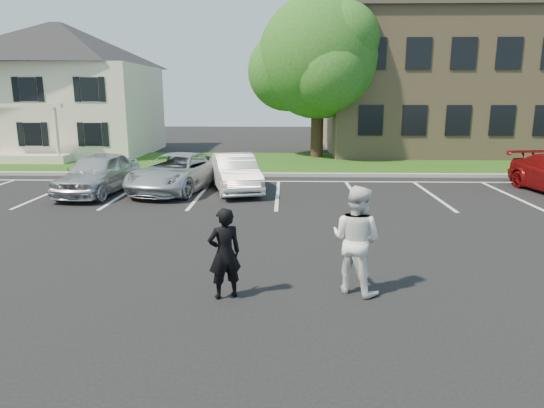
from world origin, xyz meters
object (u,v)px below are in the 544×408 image
object	(u,v)px
man_black_suit	(225,253)
car_white_sedan	(235,173)
house	(63,89)
man_white_shirt	(356,240)
car_silver_west	(98,173)
tree	(320,61)
car_silver_minivan	(177,172)
office_building	(508,84)

from	to	relation	value
man_black_suit	car_white_sedan	xyz separation A→B (m)	(-0.82, 9.76, -0.14)
house	man_white_shirt	xyz separation A→B (m)	(14.58, -20.73, -2.83)
car_silver_west	car_white_sedan	bearing A→B (deg)	13.21
man_black_suit	tree	bearing A→B (deg)	-122.71
tree	car_silver_minivan	distance (m)	12.31
tree	car_silver_west	distance (m)	14.28
man_black_suit	man_white_shirt	distance (m)	2.39
man_white_shirt	car_silver_west	size ratio (longest dim) A/B	0.46
house	car_silver_minivan	size ratio (longest dim) A/B	2.06
office_building	man_black_suit	bearing A→B (deg)	-122.62
house	man_white_shirt	bearing A→B (deg)	-54.89
tree	car_white_sedan	distance (m)	11.43
car_silver_minivan	man_black_suit	bearing A→B (deg)	-58.98
car_silver_minivan	car_white_sedan	world-z (taller)	car_silver_minivan
tree	car_silver_west	xyz separation A→B (m)	(-8.68, -10.37, -4.60)
tree	car_silver_minivan	world-z (taller)	tree
office_building	car_silver_west	distance (m)	25.07
man_black_suit	car_silver_west	xyz separation A→B (m)	(-5.76, 9.14, -0.08)
man_white_shirt	house	bearing A→B (deg)	-18.70
man_white_shirt	car_silver_minivan	distance (m)	10.87
tree	house	bearing A→B (deg)	174.10
office_building	car_silver_west	xyz separation A→B (m)	(-20.54, -13.95, -3.41)
car_silver_west	man_white_shirt	bearing A→B (deg)	-41.24
car_silver_west	house	bearing A→B (deg)	124.47
man_black_suit	car_silver_minivan	world-z (taller)	man_black_suit
house	tree	xyz separation A→B (m)	(15.13, -1.56, 1.52)
man_white_shirt	car_white_sedan	distance (m)	9.95
car_white_sedan	man_black_suit	bearing A→B (deg)	-100.06
tree	man_black_suit	distance (m)	20.24
house	car_white_sedan	size ratio (longest dim) A/B	2.47
house	office_building	size ratio (longest dim) A/B	0.46
man_black_suit	car_silver_minivan	distance (m)	10.24
car_silver_minivan	office_building	bearing A→B (deg)	50.67
office_building	car_white_sedan	world-z (taller)	office_building
car_white_sedan	house	bearing A→B (deg)	120.38
office_building	car_silver_west	size ratio (longest dim) A/B	5.12
house	car_white_sedan	world-z (taller)	house
car_white_sedan	car_silver_west	bearing A→B (deg)	172.31
tree	man_white_shirt	size ratio (longest dim) A/B	4.41
office_building	tree	xyz separation A→B (m)	(-11.87, -3.58, 1.19)
house	tree	bearing A→B (deg)	-5.90
office_building	man_black_suit	distance (m)	27.62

